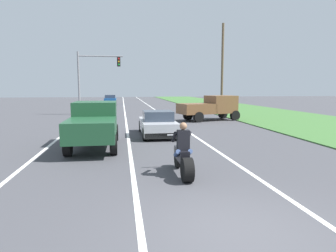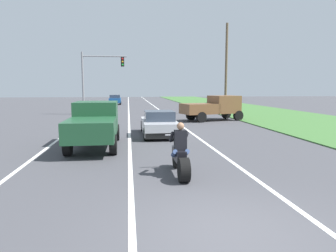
{
  "view_description": "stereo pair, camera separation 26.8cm",
  "coord_description": "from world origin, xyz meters",
  "px_view_note": "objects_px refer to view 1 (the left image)",
  "views": [
    {
      "loc": [
        -2.09,
        -5.03,
        2.64
      ],
      "look_at": [
        -0.16,
        7.67,
        1.0
      ],
      "focal_mm": 32.41,
      "sensor_mm": 36.0,
      "label": 1
    },
    {
      "loc": [
        -1.83,
        -5.07,
        2.64
      ],
      "look_at": [
        -0.16,
        7.67,
        1.0
      ],
      "focal_mm": 32.41,
      "sensor_mm": 36.0,
      "label": 2
    }
  ],
  "objects_px": {
    "pickup_truck_right_shoulder_brown": "(211,107)",
    "distant_car_far_ahead": "(110,99)",
    "sports_car_silver": "(158,124)",
    "pickup_truck_left_lane_dark_green": "(94,123)",
    "motorcycle_with_rider": "(183,157)",
    "traffic_light_mast_near": "(92,73)"
  },
  "relations": [
    {
      "from": "pickup_truck_right_shoulder_brown",
      "to": "distant_car_far_ahead",
      "type": "distance_m",
      "value": 26.04
    },
    {
      "from": "sports_car_silver",
      "to": "distant_car_far_ahead",
      "type": "distance_m",
      "value": 31.76
    },
    {
      "from": "sports_car_silver",
      "to": "distant_car_far_ahead",
      "type": "height_order",
      "value": "distant_car_far_ahead"
    },
    {
      "from": "pickup_truck_left_lane_dark_green",
      "to": "pickup_truck_right_shoulder_brown",
      "type": "bearing_deg",
      "value": 50.38
    },
    {
      "from": "distant_car_far_ahead",
      "to": "motorcycle_with_rider",
      "type": "bearing_deg",
      "value": -84.86
    },
    {
      "from": "pickup_truck_left_lane_dark_green",
      "to": "traffic_light_mast_near",
      "type": "relative_size",
      "value": 0.8
    },
    {
      "from": "sports_car_silver",
      "to": "pickup_truck_left_lane_dark_green",
      "type": "xyz_separation_m",
      "value": [
        -3.15,
        -2.98,
        0.48
      ]
    },
    {
      "from": "sports_car_silver",
      "to": "pickup_truck_left_lane_dark_green",
      "type": "distance_m",
      "value": 4.36
    },
    {
      "from": "traffic_light_mast_near",
      "to": "pickup_truck_right_shoulder_brown",
      "type": "bearing_deg",
      "value": -33.96
    },
    {
      "from": "motorcycle_with_rider",
      "to": "traffic_light_mast_near",
      "type": "height_order",
      "value": "traffic_light_mast_near"
    },
    {
      "from": "motorcycle_with_rider",
      "to": "traffic_light_mast_near",
      "type": "xyz_separation_m",
      "value": [
        -4.5,
        21.47,
        3.38
      ]
    },
    {
      "from": "traffic_light_mast_near",
      "to": "distant_car_far_ahead",
      "type": "distance_m",
      "value": 18.2
    },
    {
      "from": "motorcycle_with_rider",
      "to": "pickup_truck_right_shoulder_brown",
      "type": "relative_size",
      "value": 0.43
    },
    {
      "from": "motorcycle_with_rider",
      "to": "pickup_truck_right_shoulder_brown",
      "type": "distance_m",
      "value": 15.79
    },
    {
      "from": "pickup_truck_left_lane_dark_green",
      "to": "pickup_truck_right_shoulder_brown",
      "type": "height_order",
      "value": "same"
    },
    {
      "from": "sports_car_silver",
      "to": "distant_car_far_ahead",
      "type": "relative_size",
      "value": 1.08
    },
    {
      "from": "pickup_truck_right_shoulder_brown",
      "to": "distant_car_far_ahead",
      "type": "height_order",
      "value": "pickup_truck_right_shoulder_brown"
    },
    {
      "from": "pickup_truck_left_lane_dark_green",
      "to": "sports_car_silver",
      "type": "bearing_deg",
      "value": 43.38
    },
    {
      "from": "pickup_truck_left_lane_dark_green",
      "to": "distant_car_far_ahead",
      "type": "height_order",
      "value": "pickup_truck_left_lane_dark_green"
    },
    {
      "from": "motorcycle_with_rider",
      "to": "sports_car_silver",
      "type": "bearing_deg",
      "value": 88.91
    },
    {
      "from": "sports_car_silver",
      "to": "distant_car_far_ahead",
      "type": "bearing_deg",
      "value": 96.67
    },
    {
      "from": "motorcycle_with_rider",
      "to": "distant_car_far_ahead",
      "type": "bearing_deg",
      "value": 95.14
    }
  ]
}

